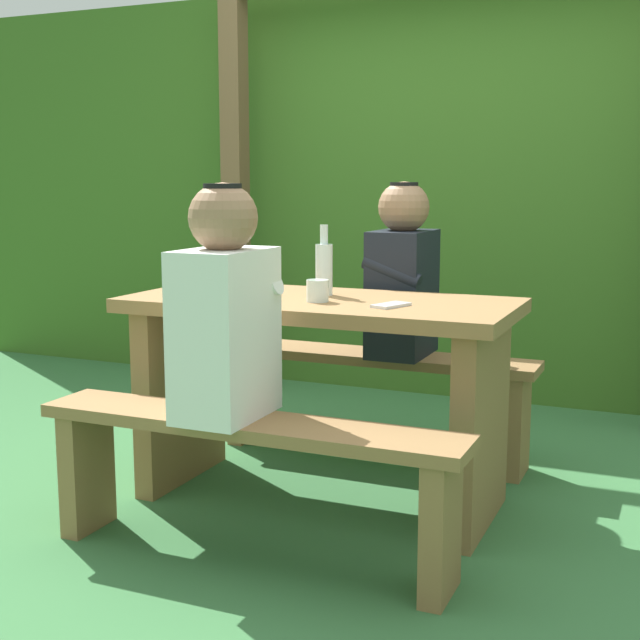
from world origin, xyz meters
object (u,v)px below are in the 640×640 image
(drinking_glass, at_px, (318,291))
(person_black_coat, at_px, (402,276))
(bench_far, at_px, (372,382))
(bottle_right, at_px, (324,267))
(picnic_table, at_px, (320,365))
(person_white_shirt, at_px, (225,311))
(bottle_left, at_px, (240,273))
(cell_phone, at_px, (391,305))
(bench_near, at_px, (248,460))

(drinking_glass, bearing_deg, person_black_coat, 80.89)
(bench_far, relative_size, bottle_right, 5.37)
(picnic_table, relative_size, drinking_glass, 17.75)
(person_black_coat, bearing_deg, picnic_table, -102.84)
(person_white_shirt, bearing_deg, bottle_left, 113.30)
(person_black_coat, height_order, drinking_glass, person_black_coat)
(person_white_shirt, bearing_deg, cell_phone, 51.60)
(bottle_right, distance_m, cell_phone, 0.39)
(picnic_table, height_order, person_black_coat, person_black_coat)
(picnic_table, xyz_separation_m, bench_far, (0.00, 0.57, -0.19))
(bottle_right, bearing_deg, cell_phone, -29.46)
(cell_phone, bearing_deg, person_black_coat, 124.57)
(picnic_table, xyz_separation_m, bottle_left, (-0.27, -0.11, 0.34))
(bottle_right, xyz_separation_m, cell_phone, (0.32, -0.18, -0.10))
(bench_near, height_order, bench_far, same)
(bench_far, bearing_deg, bottle_right, -92.83)
(cell_phone, bearing_deg, bench_near, -102.68)
(picnic_table, distance_m, cell_phone, 0.40)
(drinking_glass, bearing_deg, bottle_left, -173.39)
(bottle_left, bearing_deg, drinking_glass, 6.61)
(bottle_left, xyz_separation_m, cell_phone, (0.57, 0.02, -0.09))
(bench_far, relative_size, person_black_coat, 1.95)
(bottle_right, bearing_deg, bench_near, -87.95)
(person_white_shirt, bearing_deg, drinking_glass, 78.63)
(bench_near, bearing_deg, drinking_glass, 87.03)
(picnic_table, height_order, person_white_shirt, person_white_shirt)
(bottle_left, bearing_deg, bench_far, 68.68)
(drinking_glass, distance_m, bottle_right, 0.19)
(bench_near, distance_m, bench_far, 1.13)
(person_white_shirt, xyz_separation_m, person_black_coat, (0.20, 1.12, 0.00))
(picnic_table, bearing_deg, bench_far, 90.00)
(person_white_shirt, height_order, person_black_coat, same)
(person_black_coat, xyz_separation_m, drinking_glass, (-0.10, -0.64, 0.01))
(drinking_glass, bearing_deg, bottle_right, 105.85)
(bench_far, bearing_deg, person_black_coat, -1.48)
(person_black_coat, relative_size, bottle_left, 3.02)
(person_white_shirt, distance_m, bottle_left, 0.49)
(bench_far, bearing_deg, bench_near, -90.00)
(cell_phone, bearing_deg, picnic_table, -177.20)
(person_black_coat, distance_m, bottle_right, 0.50)
(bench_far, height_order, person_white_shirt, person_white_shirt)
(bench_near, bearing_deg, person_black_coat, 83.52)
(person_white_shirt, distance_m, person_black_coat, 1.14)
(bench_far, bearing_deg, cell_phone, -65.39)
(bench_near, height_order, cell_phone, cell_phone)
(bench_far, height_order, cell_phone, cell_phone)
(person_white_shirt, xyz_separation_m, cell_phone, (0.37, 0.47, -0.02))
(person_black_coat, relative_size, bottle_right, 2.76)
(person_white_shirt, relative_size, bottle_left, 3.02)
(bench_near, bearing_deg, bottle_right, 92.05)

